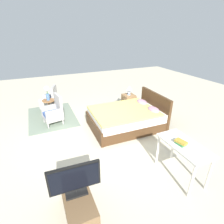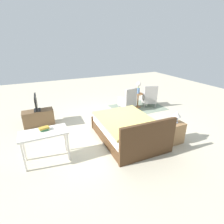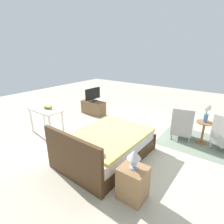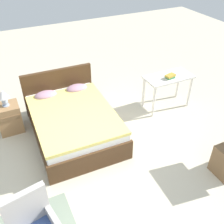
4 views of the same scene
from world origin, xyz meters
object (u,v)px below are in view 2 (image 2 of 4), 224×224
book_stack (44,129)px  flower_vase (139,86)px  vanity_desk (44,136)px  armchair_by_window_left (149,98)px  tv_flatscreen (36,103)px  armchair_by_window_right (128,101)px  table_lamp (177,115)px  tv_stand (39,118)px  nightstand (174,132)px  side_table (138,99)px  bed (128,130)px

book_stack → flower_vase: bearing=-152.1°
vanity_desk → book_stack: (-0.03, -0.08, 0.16)m
armchair_by_window_left → tv_flatscreen: tv_flatscreen is taller
armchair_by_window_left → armchair_by_window_right: bearing=0.1°
table_lamp → book_stack: bearing=-12.0°
flower_vase → tv_stand: flower_vase is taller
nightstand → vanity_desk: (3.28, -0.61, 0.35)m
nightstand → flower_vase: bearing=-101.7°
armchair_by_window_right → side_table: bearing=-170.4°
nightstand → book_stack: size_ratio=2.49×
bed → table_lamp: bearing=149.6°
bed → tv_flatscreen: bearing=-42.6°
flower_vase → table_lamp: 2.78m
bed → tv_flatscreen: 3.08m
armchair_by_window_left → tv_flatscreen: size_ratio=1.24×
side_table → vanity_desk: (3.85, 2.10, 0.26)m
nightstand → tv_flatscreen: (3.33, -2.69, 0.48)m
table_lamp → tv_flatscreen: size_ratio=0.44×
armchair_by_window_left → vanity_desk: size_ratio=0.88×
armchair_by_window_left → flower_vase: size_ratio=1.93×
bed → armchair_by_window_right: (-1.13, -1.99, 0.08)m
armchair_by_window_left → flower_vase: (0.52, -0.09, 0.52)m
flower_vase → book_stack: 4.32m
armchair_by_window_right → tv_flatscreen: bearing=-1.2°
armchair_by_window_right → book_stack: 3.84m
nightstand → book_stack: bearing=-12.0°
armchair_by_window_left → vanity_desk: bearing=24.8°
armchair_by_window_right → nightstand: size_ratio=1.56×
armchair_by_window_left → side_table: 0.52m
armchair_by_window_right → tv_stand: size_ratio=0.96×
table_lamp → vanity_desk: 3.34m
side_table → flower_vase: bearing=0.0°
armchair_by_window_right → armchair_by_window_left: bearing=-179.9°
armchair_by_window_left → nightstand: bearing=67.7°
armchair_by_window_right → flower_vase: (-0.52, -0.09, 0.52)m
side_table → table_lamp: table_lamp is taller
tv_stand → vanity_desk: size_ratio=0.92×
bed → nightstand: bearing=149.7°
tv_stand → tv_flatscreen: bearing=-2.9°
book_stack → armchair_by_window_right: bearing=-149.5°
armchair_by_window_left → bed: bearing=42.6°
armchair_by_window_left → table_lamp: armchair_by_window_left is taller
armchair_by_window_left → nightstand: (1.08, 2.63, -0.09)m
side_table → tv_stand: size_ratio=0.63×
flower_vase → vanity_desk: (3.85, 2.10, -0.26)m
table_lamp → armchair_by_window_left: bearing=-112.3°
tv_stand → armchair_by_window_right: bearing=178.8°
flower_vase → tv_flatscreen: flower_vase is taller
table_lamp → bed: bearing=-30.4°
bed → tv_flatscreen: tv_flatscreen is taller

